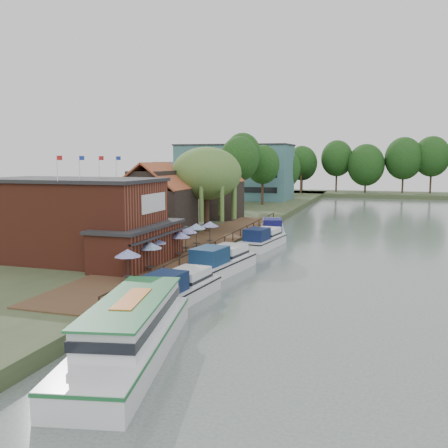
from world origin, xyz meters
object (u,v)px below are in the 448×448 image
(cottage_c, at_px, (216,190))
(willow, at_px, (206,190))
(umbrella_4, at_px, (186,239))
(umbrella_6, at_px, (210,233))
(umbrella_2, at_px, (153,251))
(umbrella_0, at_px, (128,265))
(cruiser_2, at_px, (263,237))
(umbrella_1, at_px, (150,257))
(hotel_block, at_px, (235,172))
(cottage_b, at_px, (167,194))
(cruiser_1, at_px, (220,258))
(cruiser_3, at_px, (272,227))
(umbrella_5, at_px, (196,235))
(swan, at_px, (180,316))
(cruiser_0, at_px, (178,285))
(cottage_a, at_px, (156,200))
(umbrella_3, at_px, (180,244))
(pub, at_px, (91,220))
(tour_boat, at_px, (129,330))

(cottage_c, relative_size, willow, 0.82)
(umbrella_4, distance_m, umbrella_6, 4.97)
(umbrella_2, bearing_deg, umbrella_6, 84.80)
(umbrella_0, distance_m, cruiser_2, 23.31)
(cruiser_2, bearing_deg, umbrella_1, -95.73)
(hotel_block, xyz_separation_m, umbrella_6, (15.03, -59.85, -4.86))
(cottage_b, distance_m, cruiser_1, 26.60)
(umbrella_6, bearing_deg, cruiser_3, 75.18)
(umbrella_5, relative_size, swan, 5.40)
(cottage_c, relative_size, cruiser_2, 0.86)
(hotel_block, xyz_separation_m, cottage_c, (8.00, -37.00, -1.90))
(cruiser_0, bearing_deg, umbrella_4, 115.96)
(willow, bearing_deg, cottage_c, 104.04)
(cottage_a, relative_size, swan, 19.55)
(cottage_b, xyz_separation_m, umbrella_3, (10.89, -21.64, -2.96))
(cottage_c, height_order, umbrella_4, cottage_c)
(willow, bearing_deg, swan, -73.36)
(pub, height_order, umbrella_3, pub)
(cottage_c, bearing_deg, cruiser_1, -70.66)
(cottage_a, xyz_separation_m, tour_boat, (13.40, -31.28, -3.78))
(pub, distance_m, tour_boat, 20.70)
(umbrella_3, height_order, cruiser_1, umbrella_3)
(umbrella_3, xyz_separation_m, tour_boat, (5.50, -19.64, -0.82))
(umbrella_4, distance_m, cruiser_0, 13.18)
(umbrella_2, xyz_separation_m, umbrella_5, (0.34, 9.35, 0.00))
(umbrella_6, bearing_deg, cruiser_1, -64.55)
(umbrella_5, bearing_deg, hotel_block, 103.02)
(pub, bearing_deg, umbrella_6, 57.75)
(umbrella_2, relative_size, umbrella_6, 1.03)
(umbrella_6, height_order, tour_boat, umbrella_6)
(cottage_a, distance_m, cruiser_1, 17.12)
(umbrella_0, bearing_deg, swan, -34.67)
(umbrella_1, relative_size, umbrella_3, 1.00)
(umbrella_5, distance_m, cruiser_3, 16.57)
(umbrella_5, height_order, swan, umbrella_5)
(cottage_b, relative_size, swan, 21.82)
(umbrella_2, xyz_separation_m, cruiser_2, (5.41, 17.11, -1.09))
(cottage_a, bearing_deg, umbrella_5, -39.11)
(cottage_c, distance_m, cruiser_1, 32.83)
(umbrella_6, bearing_deg, swan, -75.60)
(cruiser_3, bearing_deg, hotel_block, 99.04)
(cottage_b, relative_size, cruiser_1, 0.92)
(hotel_block, distance_m, umbrella_6, 61.90)
(umbrella_1, bearing_deg, cottage_c, 100.60)
(cottage_a, relative_size, cruiser_2, 0.87)
(umbrella_4, bearing_deg, umbrella_1, -86.56)
(cottage_c, distance_m, cruiser_2, 21.03)
(pub, xyz_separation_m, cottage_c, (0.00, 34.00, 0.60))
(umbrella_5, relative_size, cruiser_2, 0.24)
(cottage_c, distance_m, umbrella_0, 40.71)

